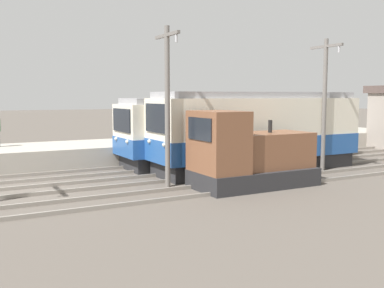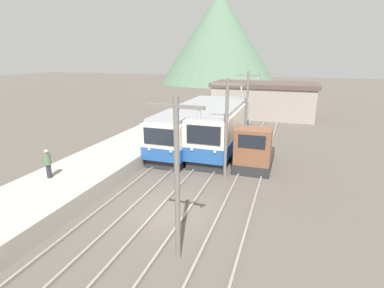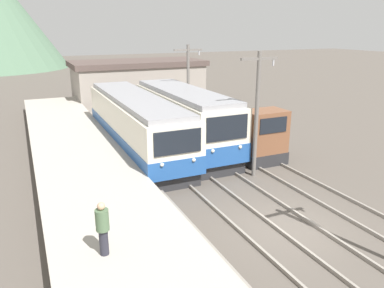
{
  "view_description": "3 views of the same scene",
  "coord_description": "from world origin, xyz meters",
  "px_view_note": "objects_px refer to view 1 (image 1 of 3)",
  "views": [
    {
      "loc": [
        17.43,
        -2.4,
        3.56
      ],
      "look_at": [
        1.08,
        6.46,
        1.56
      ],
      "focal_mm": 42.0,
      "sensor_mm": 36.0,
      "label": 1
    },
    {
      "loc": [
        5.33,
        -12.33,
        7.5
      ],
      "look_at": [
        -0.65,
        5.51,
        1.88
      ],
      "focal_mm": 28.0,
      "sensor_mm": 36.0,
      "label": 2
    },
    {
      "loc": [
        -8.56,
        -9.86,
        7.21
      ],
      "look_at": [
        -1.46,
        5.69,
        1.92
      ],
      "focal_mm": 35.0,
      "sensor_mm": 36.0,
      "label": 3
    }
  ],
  "objects_px": {
    "commuter_train_center": "(258,134)",
    "catenary_mast_mid": "(167,100)",
    "shunting_locomotive": "(248,156)",
    "commuter_train_left": "(238,132)",
    "catenary_mast_far": "(325,99)"
  },
  "relations": [
    {
      "from": "catenary_mast_far",
      "to": "catenary_mast_mid",
      "type": "bearing_deg",
      "value": -90.0
    },
    {
      "from": "commuter_train_center",
      "to": "catenary_mast_mid",
      "type": "height_order",
      "value": "catenary_mast_mid"
    },
    {
      "from": "commuter_train_left",
      "to": "catenary_mast_far",
      "type": "bearing_deg",
      "value": 24.23
    },
    {
      "from": "shunting_locomotive",
      "to": "catenary_mast_mid",
      "type": "bearing_deg",
      "value": -118.34
    },
    {
      "from": "shunting_locomotive",
      "to": "catenary_mast_mid",
      "type": "xyz_separation_m",
      "value": [
        -1.49,
        -2.77,
        2.21
      ]
    },
    {
      "from": "commuter_train_left",
      "to": "commuter_train_center",
      "type": "relative_size",
      "value": 1.26
    },
    {
      "from": "commuter_train_center",
      "to": "shunting_locomotive",
      "type": "distance_m",
      "value": 4.06
    },
    {
      "from": "shunting_locomotive",
      "to": "catenary_mast_mid",
      "type": "height_order",
      "value": "catenary_mast_mid"
    },
    {
      "from": "catenary_mast_mid",
      "to": "catenary_mast_far",
      "type": "distance_m",
      "value": 8.21
    },
    {
      "from": "commuter_train_center",
      "to": "catenary_mast_mid",
      "type": "relative_size",
      "value": 1.7
    },
    {
      "from": "commuter_train_center",
      "to": "catenary_mast_mid",
      "type": "bearing_deg",
      "value": -74.52
    },
    {
      "from": "commuter_train_left",
      "to": "catenary_mast_far",
      "type": "xyz_separation_m",
      "value": [
        4.31,
        1.94,
        1.81
      ]
    },
    {
      "from": "catenary_mast_far",
      "to": "shunting_locomotive",
      "type": "bearing_deg",
      "value": -74.67
    },
    {
      "from": "catenary_mast_far",
      "to": "commuter_train_left",
      "type": "bearing_deg",
      "value": -155.77
    },
    {
      "from": "commuter_train_left",
      "to": "catenary_mast_far",
      "type": "relative_size",
      "value": 2.15
    }
  ]
}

